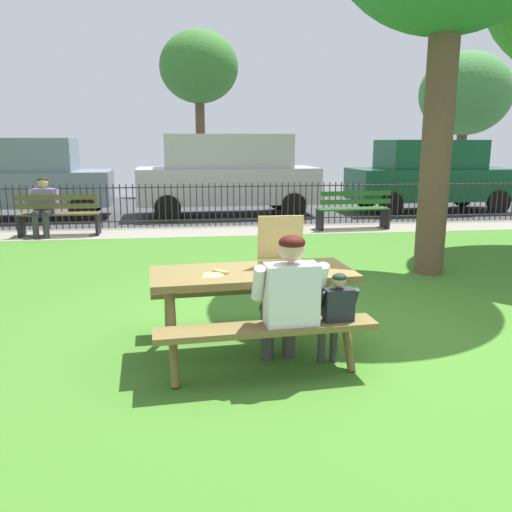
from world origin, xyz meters
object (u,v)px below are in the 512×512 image
at_px(child_at_table, 335,311).
at_px(parked_car_left, 227,173).
at_px(far_tree_center, 465,94).
at_px(picnic_table_foreground, 252,289).
at_px(person_on_park_bench, 43,204).
at_px(park_bench_left, 59,215).
at_px(pizza_box_open, 283,260).
at_px(park_bench_center, 353,210).
at_px(parked_car_far_left, 30,178).
at_px(far_tree_midleft, 199,68).
at_px(pizza_slice_on_table, 215,274).
at_px(parked_car_center, 430,175).
at_px(adult_at_table, 288,297).

distance_m(child_at_table, parked_car_left, 9.76).
bearing_deg(far_tree_center, picnic_table_foreground, -123.50).
relative_size(picnic_table_foreground, person_on_park_bench, 1.60).
xyz_separation_m(picnic_table_foreground, park_bench_left, (-3.15, 6.61, -0.18)).
bearing_deg(picnic_table_foreground, far_tree_center, 56.50).
distance_m(pizza_box_open, park_bench_center, 7.19).
bearing_deg(parked_car_left, picnic_table_foreground, -93.29).
xyz_separation_m(park_bench_left, parked_car_far_left, (-1.23, 2.64, 0.59)).
distance_m(picnic_table_foreground, child_at_table, 0.80).
bearing_deg(park_bench_center, far_tree_midleft, 107.57).
bearing_deg(pizza_slice_on_table, park_bench_left, 112.74).
bearing_deg(picnic_table_foreground, pizza_box_open, 1.33).
distance_m(picnic_table_foreground, far_tree_center, 19.62).
bearing_deg(person_on_park_bench, parked_car_center, 15.35).
bearing_deg(pizza_slice_on_table, parked_car_far_left, 113.36).
bearing_deg(park_bench_left, child_at_table, -61.95).
height_order(parked_car_left, parked_car_center, parked_car_left).
xyz_separation_m(park_bench_left, parked_car_left, (3.68, 2.64, 0.68)).
bearing_deg(picnic_table_foreground, parked_car_far_left, 115.28).
height_order(person_on_park_bench, parked_car_far_left, parked_car_far_left).
height_order(pizza_slice_on_table, far_tree_center, far_tree_center).
bearing_deg(parked_car_center, child_at_table, -119.32).
xyz_separation_m(child_at_table, parked_car_left, (-0.10, 9.74, 0.58)).
relative_size(child_at_table, parked_car_left, 0.19).
xyz_separation_m(adult_at_table, parked_car_left, (0.30, 9.74, 0.44)).
xyz_separation_m(child_at_table, person_on_park_bench, (-4.08, 7.12, 0.14)).
bearing_deg(pizza_slice_on_table, far_tree_midleft, 88.56).
bearing_deg(child_at_table, adult_at_table, -179.78).
height_order(person_on_park_bench, parked_car_center, parked_car_center).
xyz_separation_m(child_at_table, park_bench_center, (2.45, 7.10, -0.10)).
relative_size(adult_at_table, parked_car_left, 0.26).
bearing_deg(child_at_table, pizza_slice_on_table, 157.77).
relative_size(adult_at_table, far_tree_center, 0.22).
xyz_separation_m(parked_car_center, far_tree_midleft, (-6.03, 6.90, 3.55)).
xyz_separation_m(person_on_park_bench, far_tree_center, (14.13, 9.52, 3.09)).
bearing_deg(parked_car_left, child_at_table, -89.39).
height_order(pizza_slice_on_table, parked_car_left, parked_car_left).
xyz_separation_m(picnic_table_foreground, far_tree_center, (10.69, 16.15, 3.15)).
bearing_deg(parked_car_center, park_bench_left, -164.08).
bearing_deg(pizza_box_open, parked_car_far_left, 116.71).
relative_size(pizza_slice_on_table, far_tree_midleft, 0.05).
bearing_deg(far_tree_midleft, person_on_park_bench, -110.24).
relative_size(pizza_box_open, person_on_park_bench, 0.40).
height_order(child_at_table, parked_car_center, parked_car_center).
bearing_deg(picnic_table_foreground, park_bench_center, 64.95).
bearing_deg(child_at_table, parked_car_left, 90.61).
height_order(pizza_slice_on_table, far_tree_midleft, far_tree_midleft).
xyz_separation_m(picnic_table_foreground, park_bench_center, (3.09, 6.61, -0.18)).
height_order(park_bench_left, far_tree_midleft, far_tree_midleft).
bearing_deg(far_tree_midleft, parked_car_center, -48.83).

